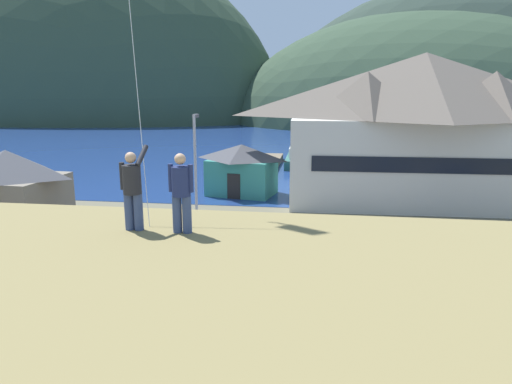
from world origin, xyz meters
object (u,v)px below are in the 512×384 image
Objects in this scene: person_companion at (181,191)px; storage_shed_waterside at (242,169)px; parked_car_corner_spot at (270,289)px; parked_car_mid_row_near at (104,236)px; wharf_dock at (264,165)px; parking_light_pole at (196,167)px; parked_car_front_row_red at (137,282)px; parked_car_front_row_end at (228,245)px; harbor_lodge at (422,123)px; moored_boat_outer_mooring at (297,160)px; parked_car_front_row_silver at (316,244)px; person_kite_flyer at (132,188)px; parked_car_mid_row_far at (415,248)px; moored_boat_wharfside at (226,166)px; storage_shed_near_lot at (10,193)px.

storage_shed_waterside is at bearing 97.10° from person_companion.
parked_car_corner_spot is 0.98× the size of parked_car_mid_row_near.
parking_light_pole is (-1.09, -25.10, 3.93)m from wharf_dock.
parked_car_front_row_red is at bearing -91.79° from wharf_dock.
wharf_dock is at bearing 79.93° from parked_car_mid_row_near.
parked_car_front_row_end is (2.82, 5.00, 0.00)m from parked_car_front_row_red.
storage_shed_waterside is at bearing 102.68° from parked_car_corner_spot.
harbor_lodge is 19.20m from moored_boat_outer_mooring.
moored_boat_outer_mooring is 31.47m from parked_car_front_row_end.
wharf_dock is at bearing 102.07° from parked_car_front_row_silver.
parking_light_pole is at bearing 121.85° from parked_car_front_row_end.
parked_car_front_row_end is 2.32× the size of person_kite_flyer.
parked_car_mid_row_far is 17.23m from person_kite_flyer.
parked_car_mid_row_near is (-9.61, 5.39, 0.00)m from parked_car_corner_spot.
parked_car_mid_row_far and parked_car_front_row_red have the same top height.
parked_car_front_row_red and parked_car_front_row_end have the same top height.
storage_shed_waterside is 1.50× the size of parked_car_mid_row_far.
parked_car_front_row_red is 2.46× the size of person_companion.
parked_car_front_row_red is at bearing -97.36° from moored_boat_outer_mooring.
parked_car_front_row_end is at bearing -78.34° from moored_boat_wharfside.
harbor_lodge is at bearing 62.71° from parked_car_front_row_silver.
harbor_lodge reaches higher than parked_car_front_row_red.
parked_car_corner_spot is at bearing -106.68° from parked_car_front_row_silver.
parked_car_corner_spot is at bearing -82.69° from wharf_dock.
moored_boat_wharfside reaches higher than parked_car_front_row_end.
wharf_dock is 7.31× the size of person_kite_flyer.
moored_boat_outer_mooring is (7.22, 5.58, 0.00)m from moored_boat_wharfside.
harbor_lodge is at bearing 37.65° from parking_light_pole.
wharf_dock is 3.18× the size of parked_car_front_row_red.
parked_car_front_row_red is 6.86m from parked_car_mid_row_near.
parked_car_mid_row_far is at bearing -16.47° from parking_light_pole.
person_companion is (-2.84, -13.58, 5.70)m from parked_car_front_row_silver.
storage_shed_near_lot is 3.40× the size of person_kite_flyer.
person_companion is at bearing -85.53° from wharf_dock.
person_companion is at bearing -45.06° from storage_shed_near_lot.
parked_car_mid_row_far is 8.85m from parked_car_corner_spot.
parking_light_pole is at bearing 90.05° from parked_car_front_row_red.
storage_shed_waterside is at bearing 94.90° from person_kite_flyer.
harbor_lodge is 19.29m from parking_light_pole.
moored_boat_wharfside is 31.75m from parked_car_corner_spot.
harbor_lodge is 5.06× the size of parked_car_front_row_end.
parking_light_pole reaches higher than parked_car_front_row_red.
parked_car_front_row_red and parked_car_mid_row_near have the same top height.
parking_light_pole is at bearing -92.50° from wharf_dock.
person_kite_flyer reaches higher than parked_car_front_row_end.
parked_car_mid_row_near is at bearing -16.88° from storage_shed_near_lot.
parking_light_pole is (4.08, 4.05, 3.21)m from parked_car_mid_row_near.
parked_car_corner_spot is 6.01m from parked_car_front_row_silver.
parked_car_front_row_silver is 8.74m from parking_light_pole.
storage_shed_near_lot is 7.22m from parked_car_mid_row_near.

